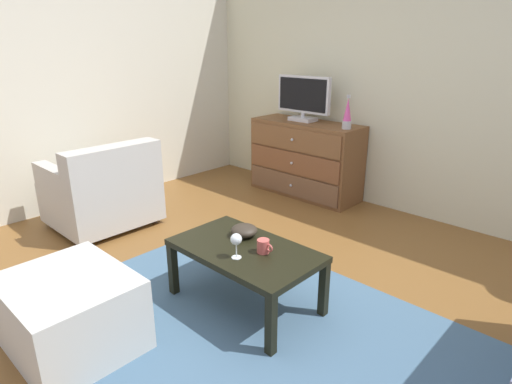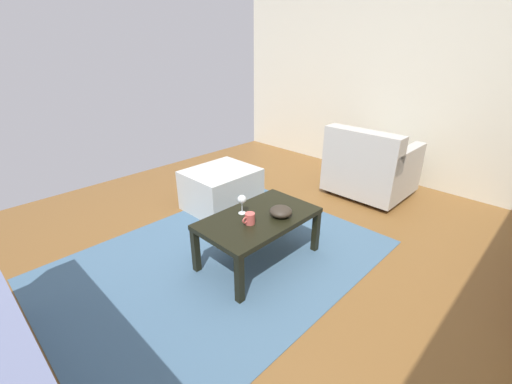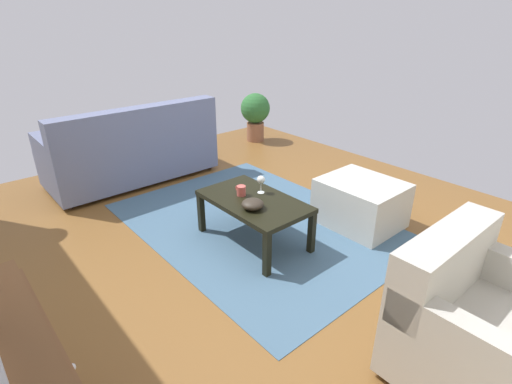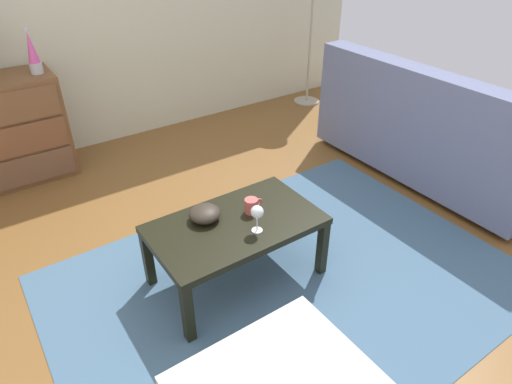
# 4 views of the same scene
# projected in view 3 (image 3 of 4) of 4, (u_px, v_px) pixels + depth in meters

# --- Properties ---
(ground_plane) EXTENTS (5.68, 5.09, 0.05)m
(ground_plane) POSITION_uv_depth(u_px,v_px,m) (254.00, 241.00, 3.45)
(ground_plane) COLOR brown
(area_rug) EXTENTS (2.60, 1.90, 0.01)m
(area_rug) POSITION_uv_depth(u_px,v_px,m) (256.00, 223.00, 3.69)
(area_rug) COLOR #41607A
(area_rug) RESTS_ON ground_plane
(coffee_table) EXTENTS (0.94, 0.55, 0.40)m
(coffee_table) POSITION_uv_depth(u_px,v_px,m) (254.00, 204.00, 3.26)
(coffee_table) COLOR black
(coffee_table) RESTS_ON ground_plane
(wine_glass) EXTENTS (0.07, 0.07, 0.16)m
(wine_glass) POSITION_uv_depth(u_px,v_px,m) (261.00, 180.00, 3.31)
(wine_glass) COLOR silver
(wine_glass) RESTS_ON coffee_table
(mug) EXTENTS (0.11, 0.08, 0.08)m
(mug) POSITION_uv_depth(u_px,v_px,m) (241.00, 191.00, 3.29)
(mug) COLOR #BE514A
(mug) RESTS_ON coffee_table
(bowl_decorative) EXTENTS (0.18, 0.18, 0.08)m
(bowl_decorative) POSITION_uv_depth(u_px,v_px,m) (253.00, 204.00, 3.07)
(bowl_decorative) COLOR #2F271F
(bowl_decorative) RESTS_ON coffee_table
(couch_large) EXTENTS (0.85, 1.86, 0.91)m
(couch_large) POSITION_uv_depth(u_px,v_px,m) (133.00, 152.00, 4.50)
(couch_large) COLOR #332319
(couch_large) RESTS_ON ground_plane
(armchair) EXTENTS (0.80, 0.84, 0.80)m
(armchair) POSITION_uv_depth(u_px,v_px,m) (480.00, 328.00, 2.02)
(armchair) COLOR #332319
(armchair) RESTS_ON ground_plane
(ottoman) EXTENTS (0.70, 0.60, 0.43)m
(ottoman) POSITION_uv_depth(u_px,v_px,m) (361.00, 203.00, 3.60)
(ottoman) COLOR #B8BAB5
(ottoman) RESTS_ON ground_plane
(potted_plant) EXTENTS (0.44, 0.44, 0.72)m
(potted_plant) POSITION_uv_depth(u_px,v_px,m) (255.00, 112.00, 5.88)
(potted_plant) COLOR brown
(potted_plant) RESTS_ON ground_plane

